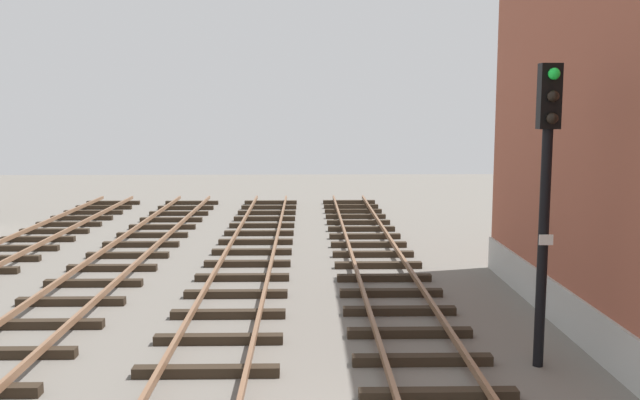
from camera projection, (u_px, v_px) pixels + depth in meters
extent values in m
cube|color=#2D2319|center=(438.00, 395.00, 10.72)|extent=(2.50, 0.24, 0.18)
cube|color=#2D2319|center=(422.00, 360.00, 12.21)|extent=(2.50, 0.24, 0.18)
cube|color=#2D2319|center=(410.00, 333.00, 13.70)|extent=(2.50, 0.24, 0.18)
cube|color=#2D2319|center=(399.00, 311.00, 15.19)|extent=(2.50, 0.24, 0.18)
cube|color=#2D2319|center=(391.00, 293.00, 16.68)|extent=(2.50, 0.24, 0.18)
cube|color=#2D2319|center=(384.00, 278.00, 18.17)|extent=(2.50, 0.24, 0.18)
cube|color=#2D2319|center=(378.00, 265.00, 19.66)|extent=(2.50, 0.24, 0.18)
cube|color=#2D2319|center=(373.00, 254.00, 21.15)|extent=(2.50, 0.24, 0.18)
cube|color=#2D2319|center=(369.00, 245.00, 22.64)|extent=(2.50, 0.24, 0.18)
cube|color=#2D2319|center=(365.00, 236.00, 24.13)|extent=(2.50, 0.24, 0.18)
cube|color=#2D2319|center=(361.00, 229.00, 25.62)|extent=(2.50, 0.24, 0.18)
cube|color=#2D2319|center=(358.00, 222.00, 27.11)|extent=(2.50, 0.24, 0.18)
cube|color=#2D2319|center=(356.00, 217.00, 28.60)|extent=(2.50, 0.24, 0.18)
cube|color=#2D2319|center=(353.00, 211.00, 30.09)|extent=(2.50, 0.24, 0.18)
cube|color=#2D2319|center=(351.00, 206.00, 31.58)|extent=(2.50, 0.24, 0.18)
cube|color=#2D2319|center=(349.00, 202.00, 33.07)|extent=(2.50, 0.24, 0.18)
cube|color=#2D2319|center=(206.00, 371.00, 11.68)|extent=(2.50, 0.24, 0.18)
cube|color=#2D2319|center=(219.00, 339.00, 13.31)|extent=(2.50, 0.24, 0.18)
cube|color=#2D2319|center=(228.00, 314.00, 14.95)|extent=(2.50, 0.24, 0.18)
cube|color=#2D2319|center=(236.00, 294.00, 16.58)|extent=(2.50, 0.24, 0.18)
cube|color=#2D2319|center=(242.00, 277.00, 18.22)|extent=(2.50, 0.24, 0.18)
cube|color=#2D2319|center=(247.00, 264.00, 19.85)|extent=(2.50, 0.24, 0.18)
cube|color=#2D2319|center=(252.00, 252.00, 21.48)|extent=(2.50, 0.24, 0.18)
cube|color=#2D2319|center=(256.00, 242.00, 23.12)|extent=(2.50, 0.24, 0.18)
cube|color=#2D2319|center=(259.00, 233.00, 24.75)|extent=(2.50, 0.24, 0.18)
cube|color=#2D2319|center=(262.00, 225.00, 26.39)|extent=(2.50, 0.24, 0.18)
cube|color=#2D2319|center=(265.00, 219.00, 28.02)|extent=(2.50, 0.24, 0.18)
cube|color=#2D2319|center=(267.00, 213.00, 29.66)|extent=(2.50, 0.24, 0.18)
cube|color=#2D2319|center=(269.00, 207.00, 31.29)|extent=(2.50, 0.24, 0.18)
cube|color=#2D2319|center=(271.00, 202.00, 32.93)|extent=(2.50, 0.24, 0.18)
cube|color=#2D2319|center=(8.00, 353.00, 12.56)|extent=(2.50, 0.24, 0.18)
cube|color=#2D2319|center=(43.00, 324.00, 14.24)|extent=(2.50, 0.24, 0.18)
cube|color=#2D2319|center=(71.00, 301.00, 15.93)|extent=(2.50, 0.24, 0.18)
cube|color=#2D2319|center=(94.00, 283.00, 17.62)|extent=(2.50, 0.24, 0.18)
cube|color=#2D2319|center=(112.00, 268.00, 19.31)|extent=(2.50, 0.24, 0.18)
cube|color=#2D2319|center=(128.00, 255.00, 21.00)|extent=(2.50, 0.24, 0.18)
cube|color=#2D2319|center=(141.00, 244.00, 22.69)|extent=(2.50, 0.24, 0.18)
cube|color=#2D2319|center=(152.00, 235.00, 24.38)|extent=(2.50, 0.24, 0.18)
cube|color=#2D2319|center=(162.00, 227.00, 26.07)|extent=(2.50, 0.24, 0.18)
cube|color=#2D2319|center=(171.00, 220.00, 27.76)|extent=(2.50, 0.24, 0.18)
cube|color=#2D2319|center=(179.00, 213.00, 29.45)|extent=(2.50, 0.24, 0.18)
cube|color=#2D2319|center=(186.00, 208.00, 31.13)|extent=(2.50, 0.24, 0.18)
cube|color=#2D2319|center=(192.00, 203.00, 32.82)|extent=(2.50, 0.24, 0.18)
cube|color=#2D2319|center=(20.00, 248.00, 22.08)|extent=(2.50, 0.24, 0.18)
cube|color=#2D2319|center=(38.00, 239.00, 23.61)|extent=(2.50, 0.24, 0.18)
cube|color=#2D2319|center=(55.00, 231.00, 25.15)|extent=(2.50, 0.24, 0.18)
cube|color=#2D2319|center=(69.00, 224.00, 26.68)|extent=(2.50, 0.24, 0.18)
cube|color=#2D2319|center=(82.00, 218.00, 28.22)|extent=(2.50, 0.24, 0.18)
cube|color=#2D2319|center=(94.00, 212.00, 29.75)|extent=(2.50, 0.24, 0.18)
cube|color=#2D2319|center=(104.00, 207.00, 31.29)|extent=(2.50, 0.24, 0.18)
cube|color=#2D2319|center=(113.00, 203.00, 32.83)|extent=(2.50, 0.24, 0.18)
cylinder|color=black|center=(543.00, 250.00, 11.90)|extent=(0.18, 0.18, 4.19)
cube|color=black|center=(549.00, 96.00, 11.56)|extent=(0.36, 0.24, 1.10)
sphere|color=#19E53F|center=(554.00, 74.00, 11.33)|extent=(0.20, 0.20, 0.20)
sphere|color=black|center=(553.00, 96.00, 11.38)|extent=(0.20, 0.20, 0.20)
sphere|color=black|center=(552.00, 118.00, 11.43)|extent=(0.20, 0.20, 0.20)
cube|color=white|center=(546.00, 240.00, 11.74)|extent=(0.24, 0.03, 0.18)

